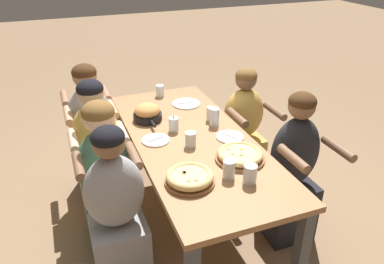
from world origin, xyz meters
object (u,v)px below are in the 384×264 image
at_px(drinking_glass_c, 160,91).
at_px(diner_near_midright, 117,216).
at_px(pizza_board_second, 190,178).
at_px(diner_near_center, 107,181).
at_px(empty_plate_b, 186,104).
at_px(diner_near_midleft, 99,155).
at_px(empty_plate_c, 230,137).
at_px(drinking_glass_d, 210,115).
at_px(drinking_glass_f, 229,170).
at_px(drinking_glass_b, 214,118).
at_px(empty_plate_a, 156,140).
at_px(skillet_bowl, 147,113).
at_px(diner_far_midleft, 242,133).
at_px(pizza_board_main, 240,155).
at_px(diner_far_midright, 292,176).
at_px(drinking_glass_e, 191,140).
at_px(drinking_glass_a, 250,175).
at_px(cocktail_glass_blue, 174,125).
at_px(diner_near_left, 93,136).

height_order(drinking_glass_c, diner_near_midright, diner_near_midright).
height_order(pizza_board_second, diner_near_center, diner_near_center).
bearing_deg(empty_plate_b, diner_near_midleft, -77.58).
relative_size(empty_plate_b, drinking_glass_c, 2.34).
relative_size(empty_plate_c, diner_near_midleft, 0.17).
relative_size(drinking_glass_d, drinking_glass_f, 0.96).
height_order(drinking_glass_c, diner_near_midleft, diner_near_midleft).
bearing_deg(empty_plate_c, drinking_glass_d, -176.58).
bearing_deg(drinking_glass_b, empty_plate_b, -171.84).
bearing_deg(empty_plate_a, empty_plate_b, 141.47).
relative_size(skillet_bowl, diner_far_midleft, 0.30).
relative_size(drinking_glass_c, drinking_glass_d, 0.93).
xyz_separation_m(pizza_board_main, drinking_glass_f, (0.15, -0.15, 0.02)).
relative_size(empty_plate_b, diner_far_midright, 0.21).
distance_m(drinking_glass_e, diner_near_center, 0.65).
relative_size(diner_near_midleft, diner_near_midright, 1.01).
height_order(skillet_bowl, drinking_glass_f, skillet_bowl).
xyz_separation_m(empty_plate_b, diner_far_midleft, (0.20, 0.45, -0.28)).
bearing_deg(drinking_glass_a, drinking_glass_d, 172.25).
relative_size(drinking_glass_b, drinking_glass_f, 1.19).
relative_size(pizza_board_main, drinking_glass_d, 2.90).
relative_size(empty_plate_b, drinking_glass_a, 2.05).
height_order(pizza_board_second, drinking_glass_b, drinking_glass_b).
xyz_separation_m(empty_plate_a, drinking_glass_b, (-0.08, 0.48, 0.05)).
bearing_deg(pizza_board_second, cocktail_glass_blue, 169.59).
distance_m(empty_plate_a, diner_near_center, 0.44).
distance_m(drinking_glass_e, diner_far_midright, 0.77).
xyz_separation_m(drinking_glass_b, diner_far_midleft, (-0.25, 0.39, -0.33)).
relative_size(diner_far_midright, diner_far_midleft, 1.06).
height_order(drinking_glass_d, diner_near_center, diner_near_center).
relative_size(drinking_glass_a, drinking_glass_b, 0.85).
bearing_deg(empty_plate_a, drinking_glass_f, 25.69).
distance_m(pizza_board_second, drinking_glass_f, 0.24).
bearing_deg(diner_far_midleft, pizza_board_main, 60.08).
xyz_separation_m(skillet_bowl, drinking_glass_c, (-0.44, 0.23, -0.01)).
height_order(pizza_board_main, drinking_glass_a, drinking_glass_a).
bearing_deg(drinking_glass_e, drinking_glass_f, 10.42).
height_order(empty_plate_b, empty_plate_c, same).
bearing_deg(skillet_bowl, diner_far_midleft, 89.02).
xyz_separation_m(pizza_board_second, drinking_glass_a, (0.12, 0.33, 0.02)).
bearing_deg(empty_plate_b, diner_far_midleft, 66.60).
bearing_deg(drinking_glass_a, drinking_glass_b, 171.75).
bearing_deg(empty_plate_a, empty_plate_c, 74.27).
xyz_separation_m(drinking_glass_f, diner_near_left, (-1.26, -0.65, -0.28)).
bearing_deg(empty_plate_b, drinking_glass_a, -2.17).
xyz_separation_m(drinking_glass_e, diner_near_left, (-0.83, -0.57, -0.27)).
relative_size(empty_plate_a, drinking_glass_b, 1.43).
distance_m(empty_plate_a, cocktail_glass_blue, 0.20).
xyz_separation_m(empty_plate_b, diner_near_left, (-0.15, -0.79, -0.23)).
bearing_deg(diner_near_midright, empty_plate_a, 46.64).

